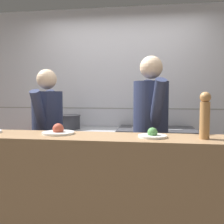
{
  "coord_description": "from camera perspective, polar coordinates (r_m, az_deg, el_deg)",
  "views": [
    {
      "loc": [
        0.45,
        -2.32,
        1.38
      ],
      "look_at": [
        -0.02,
        0.75,
        1.15
      ],
      "focal_mm": 42.0,
      "sensor_mm": 36.0,
      "label": 1
    }
  ],
  "objects": [
    {
      "name": "oven_range",
      "position": [
        3.7,
        -7.72,
        -10.51
      ],
      "size": [
        1.12,
        0.71,
        0.88
      ],
      "color": "maroon",
      "rests_on": "ground_plane"
    },
    {
      "name": "chef_head_cook",
      "position": [
        2.96,
        -13.81,
        -5.08
      ],
      "size": [
        0.33,
        0.71,
        1.63
      ],
      "rotation": [
        0.0,
        0.0,
        0.0
      ],
      "color": "black",
      "rests_on": "ground_plane"
    },
    {
      "name": "chef_sous",
      "position": [
        2.72,
        8.38,
        -4.39
      ],
      "size": [
        0.44,
        0.76,
        1.75
      ],
      "rotation": [
        0.0,
        0.0,
        0.28
      ],
      "color": "black",
      "rests_on": "ground_plane"
    },
    {
      "name": "wall_back_tiled",
      "position": [
        3.86,
        1.94,
        3.06
      ],
      "size": [
        8.0,
        0.06,
        2.6
      ],
      "color": "silver",
      "rests_on": "ground_plane"
    },
    {
      "name": "pepper_mill",
      "position": [
        2.1,
        19.56,
        -0.5
      ],
      "size": [
        0.08,
        0.08,
        0.36
      ],
      "color": "#AD7A47",
      "rests_on": "pass_counter"
    },
    {
      "name": "chefs_knife",
      "position": [
        3.31,
        11.56,
        -3.86
      ],
      "size": [
        0.37,
        0.19,
        0.02
      ],
      "color": "#B7BABF",
      "rests_on": "prep_counter"
    },
    {
      "name": "pass_counter",
      "position": [
        2.3,
        -4.81,
        -17.97
      ],
      "size": [
        2.96,
        0.45,
        1.03
      ],
      "color": "#93704C",
      "rests_on": "ground_plane"
    },
    {
      "name": "stock_pot",
      "position": [
        3.69,
        -9.32,
        -2.04
      ],
      "size": [
        0.32,
        0.32,
        0.19
      ],
      "color": "#2D2D33",
      "rests_on": "oven_range"
    },
    {
      "name": "plated_dish_dessert",
      "position": [
        2.1,
        8.79,
        -4.95
      ],
      "size": [
        0.23,
        0.23,
        0.08
      ],
      "color": "white",
      "rests_on": "pass_counter"
    },
    {
      "name": "prep_counter",
      "position": [
        3.56,
        9.55,
        -10.91
      ],
      "size": [
        0.99,
        0.65,
        0.91
      ],
      "color": "#38383D",
      "rests_on": "ground_plane"
    },
    {
      "name": "plated_dish_appetiser",
      "position": [
        2.29,
        -11.63,
        -4.13
      ],
      "size": [
        0.27,
        0.27,
        0.1
      ],
      "color": "white",
      "rests_on": "pass_counter"
    },
    {
      "name": "mixing_bowl_steel",
      "position": [
        3.54,
        6.22,
        -2.54
      ],
      "size": [
        0.24,
        0.24,
        0.1
      ],
      "color": "#B7BABF",
      "rests_on": "prep_counter"
    }
  ]
}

